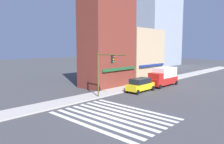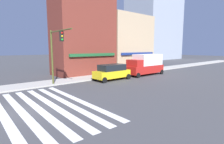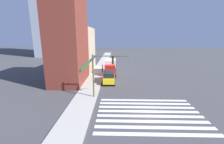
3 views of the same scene
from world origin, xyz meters
name	(u,v)px [view 3 (image 3 of 3)]	position (x,y,z in m)	size (l,w,h in m)	color
ground_plane	(149,114)	(0.00, 0.00, 0.00)	(200.00, 200.00, 0.00)	#424244
sidewalk_left	(78,112)	(0.00, 7.50, 0.07)	(120.00, 3.00, 0.15)	#B2ADA3
crosswalk_stripes	(149,114)	(0.00, 0.00, 0.00)	(7.32, 10.80, 0.01)	silver
storefront_row	(75,44)	(14.83, 11.50, 6.51)	(18.43, 5.30, 15.23)	maroon
traffic_signal	(102,69)	(4.12, 5.30, 3.94)	(0.32, 4.62, 5.73)	#474C1E
suv_yellow	(109,77)	(10.89, 4.70, 1.03)	(4.74, 2.12, 1.94)	yellow
box_truck_red	(110,67)	(17.29, 4.70, 1.59)	(6.22, 2.42, 3.04)	#B21E19
pedestrian_white_shirt	(102,68)	(18.16, 6.51, 1.07)	(0.32, 0.32, 1.77)	#23232D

